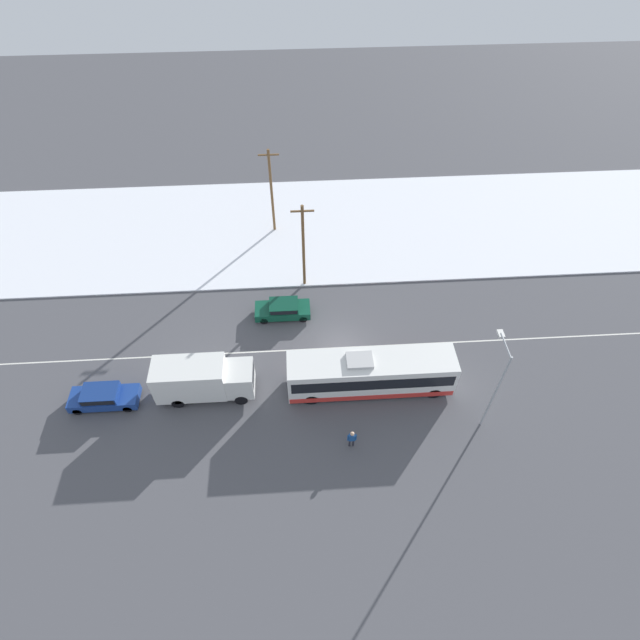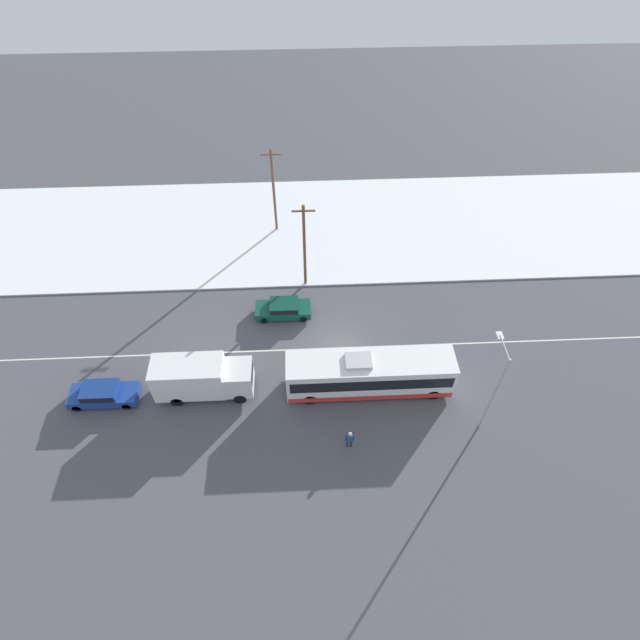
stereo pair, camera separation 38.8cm
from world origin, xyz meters
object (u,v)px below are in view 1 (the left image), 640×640
at_px(box_truck, 202,379).
at_px(parked_car_near_truck, 103,396).
at_px(city_bus, 371,373).
at_px(utility_pole_snowlot, 272,191).
at_px(utility_pole_roadside, 303,246).
at_px(pedestrian_at_stop, 352,438).
at_px(streetlamp, 497,379).
at_px(sedan_car, 283,309).

relative_size(box_truck, parked_car_near_truck, 1.45).
distance_m(city_bus, utility_pole_snowlot, 19.92).
bearing_deg(utility_pole_roadside, utility_pole_snowlot, 108.59).
bearing_deg(utility_pole_snowlot, parked_car_near_truck, -122.48).
xyz_separation_m(box_truck, pedestrian_at_stop, (9.98, -4.76, -0.72)).
relative_size(city_bus, streetlamp, 1.55).
distance_m(box_truck, utility_pole_roadside, 13.34).
height_order(sedan_car, pedestrian_at_stop, pedestrian_at_stop).
xyz_separation_m(parked_car_near_truck, utility_pole_snowlot, (11.92, 18.72, 3.63)).
xyz_separation_m(box_truck, utility_pole_roadside, (7.53, 10.72, 2.50)).
distance_m(parked_car_near_truck, utility_pole_roadside, 18.58).
distance_m(pedestrian_at_stop, utility_pole_roadside, 16.00).
height_order(pedestrian_at_stop, streetlamp, streetlamp).
bearing_deg(utility_pole_snowlot, sedan_car, -86.44).
bearing_deg(city_bus, pedestrian_at_stop, -111.12).
bearing_deg(city_bus, sedan_car, 129.56).
xyz_separation_m(sedan_car, utility_pole_snowlot, (-0.69, 11.14, 3.67)).
bearing_deg(box_truck, city_bus, -0.84).
distance_m(box_truck, sedan_car, 9.22).
distance_m(box_truck, parked_car_near_truck, 7.03).
height_order(box_truck, pedestrian_at_stop, box_truck).
bearing_deg(streetlamp, sedan_car, 141.81).
bearing_deg(utility_pole_roadside, box_truck, -125.09).
height_order(pedestrian_at_stop, utility_pole_roadside, utility_pole_roadside).
xyz_separation_m(city_bus, box_truck, (-11.75, 0.17, 0.13)).
xyz_separation_m(parked_car_near_truck, pedestrian_at_stop, (16.94, -4.38, 0.25)).
relative_size(pedestrian_at_stop, streetlamp, 0.23).
bearing_deg(utility_pole_snowlot, city_bus, -69.87).
distance_m(pedestrian_at_stop, utility_pole_snowlot, 23.88).
distance_m(city_bus, box_truck, 11.76).
bearing_deg(pedestrian_at_stop, city_bus, 68.88).
relative_size(parked_car_near_truck, utility_pole_roadside, 0.58).
height_order(city_bus, parked_car_near_truck, city_bus).
bearing_deg(parked_car_near_truck, city_bus, 0.64).
bearing_deg(parked_car_near_truck, utility_pole_snowlot, 57.52).
height_order(city_bus, box_truck, city_bus).
height_order(parked_car_near_truck, utility_pole_snowlot, utility_pole_snowlot).
height_order(sedan_car, utility_pole_snowlot, utility_pole_snowlot).
bearing_deg(box_truck, streetlamp, -9.79).
relative_size(city_bus, sedan_car, 2.62).
xyz_separation_m(parked_car_near_truck, utility_pole_roadside, (14.48, 11.10, 3.46)).
xyz_separation_m(city_bus, utility_pole_roadside, (-4.22, 10.89, 2.63)).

